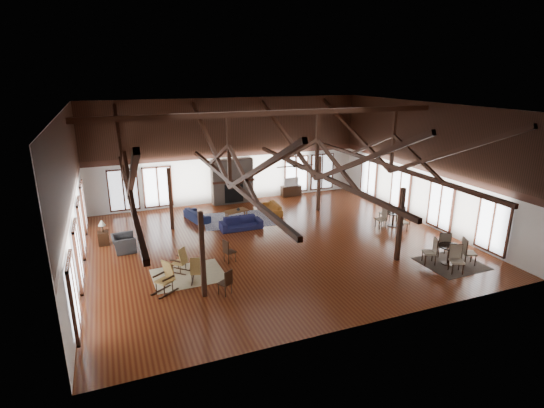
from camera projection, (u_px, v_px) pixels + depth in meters
name	position (u px, v px, depth m)	size (l,w,h in m)	color
floor	(275.00, 243.00, 19.10)	(16.00, 16.00, 0.00)	#612D14
ceiling	(275.00, 107.00, 17.31)	(16.00, 14.00, 0.02)	black
wall_back	(230.00, 151.00, 24.42)	(16.00, 0.02, 6.00)	silver
wall_front	(367.00, 233.00, 11.98)	(16.00, 0.02, 6.00)	silver
wall_left	(71.00, 198.00, 15.41)	(0.02, 14.00, 6.00)	silver
wall_right	(424.00, 164.00, 21.00)	(0.02, 14.00, 6.00)	silver
roof_truss	(275.00, 155.00, 17.90)	(15.60, 14.07, 3.14)	black
post_grid	(275.00, 211.00, 18.64)	(8.16, 7.16, 3.05)	black
fireplace	(232.00, 181.00, 24.64)	(2.50, 0.69, 2.60)	#77675B
ceiling_fan	(295.00, 165.00, 17.27)	(1.60, 1.60, 0.75)	black
sofa_navy_front	(241.00, 223.00, 20.70)	(2.06, 0.80, 0.60)	#15163B
sofa_navy_left	(197.00, 215.00, 21.99)	(0.72, 1.84, 0.54)	#171D3F
sofa_orange	(272.00, 208.00, 23.09)	(0.72, 1.83, 0.53)	#91531C
coffee_table	(236.00, 211.00, 22.13)	(1.32, 0.89, 0.46)	brown
vase	(238.00, 209.00, 22.04)	(0.17, 0.17, 0.18)	#B2B2B2
armchair	(124.00, 243.00, 18.16)	(0.93, 1.07, 0.69)	#28292B
side_table_lamp	(103.00, 235.00, 18.78)	(0.46, 0.46, 1.17)	black
rocking_chair_a	(181.00, 261.00, 16.17)	(0.85, 0.84, 1.01)	olive
rocking_chair_b	(197.00, 270.00, 15.41)	(0.62, 0.86, 0.99)	olive
rocking_chair_c	(166.00, 277.00, 14.74)	(0.99, 0.87, 1.13)	olive
side_chair_a	(228.00, 249.00, 16.99)	(0.51, 0.51, 0.97)	black
side_chair_b	(227.00, 281.00, 14.51)	(0.54, 0.54, 0.92)	black
cafe_table_near	(449.00, 251.00, 16.86)	(2.08, 2.08, 1.08)	black
cafe_table_far	(393.00, 217.00, 21.05)	(1.89, 1.89, 0.99)	black
cup_near	(452.00, 245.00, 16.80)	(0.12, 0.12, 0.09)	#B2B2B2
cup_far	(393.00, 211.00, 21.00)	(0.13, 0.13, 0.11)	#B2B2B2
tv_console	(291.00, 191.00, 26.33)	(1.24, 0.46, 0.62)	black
television	(291.00, 182.00, 26.14)	(0.94, 0.12, 0.54)	#B2B2B2
rug_tan	(189.00, 275.00, 16.07)	(2.64, 2.07, 0.01)	tan
rug_navy	(238.00, 219.00, 22.11)	(3.50, 2.63, 0.01)	#1C214F
rug_dark	(451.00, 264.00, 17.03)	(2.30, 2.09, 0.01)	black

